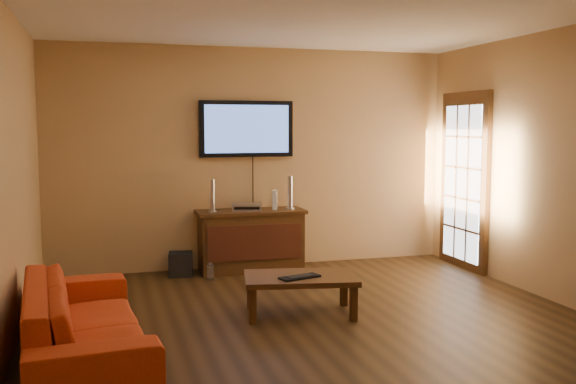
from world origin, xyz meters
name	(u,v)px	position (x,y,z in m)	size (l,w,h in m)	color
ground_plane	(319,324)	(0.00, 0.00, 0.00)	(5.00, 5.00, 0.00)	black
room_walls	(298,132)	(0.00, 0.62, 1.69)	(5.00, 5.00, 5.00)	tan
french_door	(464,183)	(2.46, 1.70, 1.05)	(0.07, 1.02, 2.22)	#371F0C
media_console	(251,240)	(-0.10, 2.24, 0.37)	(1.30, 0.50, 0.74)	#371F0C
television	(247,129)	(-0.10, 2.45, 1.71)	(1.16, 0.08, 0.68)	black
coffee_table	(300,281)	(-0.07, 0.34, 0.32)	(1.12, 0.80, 0.37)	#371F0C
sofa	(84,309)	(-1.96, -0.40, 0.41)	(2.10, 0.61, 0.82)	#BF3915
speaker_left	(212,197)	(-0.57, 2.23, 0.92)	(0.11, 0.11, 0.39)	silver
speaker_right	(290,194)	(0.38, 2.21, 0.92)	(0.11, 0.11, 0.40)	silver
av_receiver	(247,207)	(-0.15, 2.25, 0.78)	(0.35, 0.25, 0.08)	silver
game_console	(275,200)	(0.20, 2.25, 0.85)	(0.05, 0.17, 0.23)	white
subwoofer	(181,264)	(-0.96, 2.20, 0.14)	(0.27, 0.27, 0.27)	black
bottle	(210,272)	(-0.66, 1.87, 0.10)	(0.07, 0.07, 0.21)	white
keyboard	(300,277)	(-0.10, 0.24, 0.38)	(0.41, 0.25, 0.02)	black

